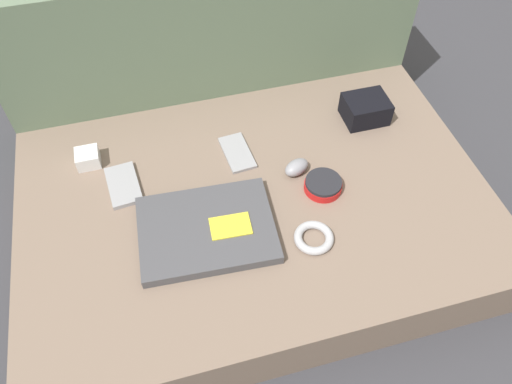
{
  "coord_description": "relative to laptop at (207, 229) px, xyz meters",
  "views": [
    {
      "loc": [
        -0.19,
        -0.7,
        1.08
      ],
      "look_at": [
        0.0,
        0.0,
        0.17
      ],
      "focal_mm": 35.0,
      "sensor_mm": 36.0,
      "label": 1
    }
  ],
  "objects": [
    {
      "name": "couch_backrest",
      "position": [
        0.13,
        0.54,
        0.09
      ],
      "size": [
        1.11,
        0.2,
        0.5
      ],
      "color": "#60755B",
      "rests_on": "ground_plane"
    },
    {
      "name": "phone_silver",
      "position": [
        0.12,
        0.22,
        -0.01
      ],
      "size": [
        0.07,
        0.13,
        0.01
      ],
      "rotation": [
        0.0,
        0.0,
        0.08
      ],
      "color": "#99999E",
      "rests_on": "couch_seat"
    },
    {
      "name": "couch_seat",
      "position": [
        0.13,
        0.07,
        -0.09
      ],
      "size": [
        1.11,
        0.74,
        0.15
      ],
      "color": "#7A6656",
      "rests_on": "ground_plane"
    },
    {
      "name": "phone_black",
      "position": [
        -0.17,
        0.18,
        -0.01
      ],
      "size": [
        0.08,
        0.13,
        0.01
      ],
      "rotation": [
        0.0,
        0.0,
        0.09
      ],
      "color": "#99999E",
      "rests_on": "couch_seat"
    },
    {
      "name": "ground_plane",
      "position": [
        0.13,
        0.07,
        -0.16
      ],
      "size": [
        8.0,
        8.0,
        0.0
      ],
      "primitive_type": "plane",
      "color": "#38383D"
    },
    {
      "name": "charger_brick",
      "position": [
        -0.24,
        0.28,
        0.01
      ],
      "size": [
        0.06,
        0.06,
        0.04
      ],
      "color": "silver",
      "rests_on": "couch_seat"
    },
    {
      "name": "camera_pouch",
      "position": [
        0.49,
        0.26,
        0.02
      ],
      "size": [
        0.11,
        0.1,
        0.06
      ],
      "color": "black",
      "rests_on": "couch_seat"
    },
    {
      "name": "laptop",
      "position": [
        0.0,
        0.0,
        0.0
      ],
      "size": [
        0.31,
        0.24,
        0.03
      ],
      "rotation": [
        0.0,
        0.0,
        -0.06
      ],
      "color": "#47474C",
      "rests_on": "couch_seat"
    },
    {
      "name": "computer_mouse",
      "position": [
        0.25,
        0.12,
        0.01
      ],
      "size": [
        0.08,
        0.06,
        0.04
      ],
      "rotation": [
        0.0,
        0.0,
        0.42
      ],
      "color": "gray",
      "rests_on": "couch_seat"
    },
    {
      "name": "speaker_puck",
      "position": [
        0.29,
        0.05,
        0.0
      ],
      "size": [
        0.09,
        0.09,
        0.03
      ],
      "color": "red",
      "rests_on": "couch_seat"
    },
    {
      "name": "cable_coil",
      "position": [
        0.22,
        -0.08,
        -0.0
      ],
      "size": [
        0.09,
        0.09,
        0.02
      ],
      "color": "#B2B2B7",
      "rests_on": "couch_seat"
    }
  ]
}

